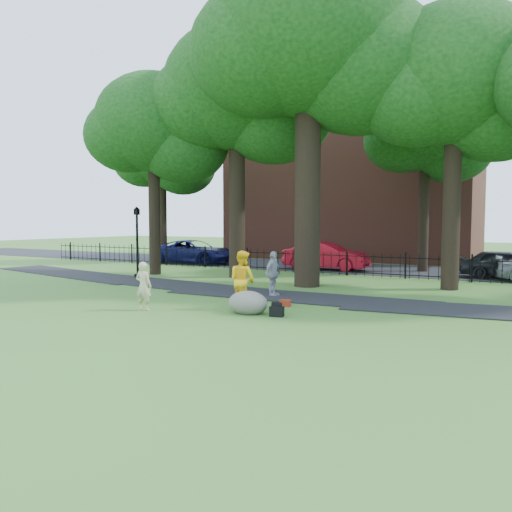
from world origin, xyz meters
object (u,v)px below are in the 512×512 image
Objects in this scene: woman at (144,286)px; lamppost at (137,243)px; man at (242,280)px; big_tree at (312,45)px; boulder at (248,301)px; red_sedan at (326,256)px.

lamppost is (-6.56, 6.70, 0.97)m from woman.
man is at bearing -33.78° from lamppost.
boulder is (0.91, -6.80, -9.77)m from big_tree.
big_tree is 7.68× the size of man.
woman is (-2.21, -7.99, -9.37)m from big_tree.
lamppost is at bearing -53.16° from woman.
man is 0.53× the size of lamppost.
man is (0.37, -6.24, -9.21)m from big_tree.
lamppost reaches higher than boulder.
red_sedan is (0.05, 15.08, 0.03)m from woman.
big_tree is at bearing 97.60° from boulder.
boulder is 11.22m from lamppost.
big_tree is 11.22× the size of boulder.
woman is 0.43× the size of lamppost.
big_tree is 9.34× the size of woman.
man is 0.39× the size of red_sedan.
red_sedan reaches higher than woman.
lamppost is at bearing 150.35° from boulder.
lamppost is at bearing -15.44° from man.
man reaches higher than woman.
red_sedan is at bearing 106.98° from big_tree.
woman is 9.42m from lamppost.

